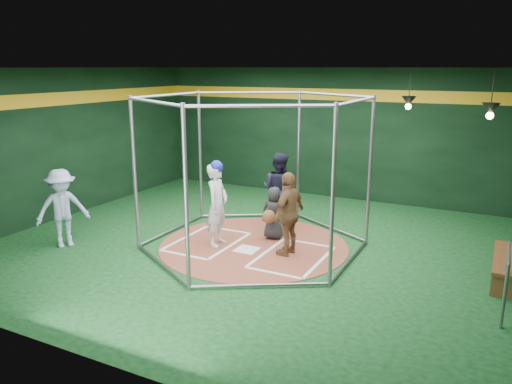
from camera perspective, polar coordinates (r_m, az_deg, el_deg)
The scene contains 15 objects.
room_shell at distance 9.69m, azimuth -0.25°, elevation 3.64°, with size 10.10×9.10×3.53m.
clay_disc at distance 10.15m, azimuth -0.26°, elevation -6.12°, with size 3.80×3.80×0.01m, color brown.
home_plate at distance 9.89m, azimuth -1.06°, elevation -6.59°, with size 0.43×0.43×0.01m, color white.
batter_box_left at distance 10.39m, azimuth -5.58°, elevation -5.64°, with size 1.17×1.77×0.01m.
batter_box_right at distance 9.56m, azimuth 4.17°, elevation -7.40°, with size 1.17×1.77×0.01m.
batting_cage at distance 9.73m, azimuth -0.27°, elevation 2.16°, with size 4.05×4.67×3.00m.
pendant_lamp_near at distance 12.28m, azimuth 17.04°, elevation 9.89°, with size 0.34×0.34×0.90m.
pendant_lamp_far at distance 10.50m, azimuth 25.23°, elevation 8.56°, with size 0.34×0.34×0.90m.
batter_figure at distance 9.96m, azimuth -4.45°, elevation -1.30°, with size 0.46×0.64×1.73m.
visitor_leopard at distance 9.46m, azimuth 3.77°, elevation -2.49°, with size 0.94×0.39×1.61m, color #9E7244.
catcher_figure at distance 10.37m, azimuth 2.01°, elevation -2.44°, with size 0.61×0.63×1.11m.
umpire at distance 11.17m, azimuth 2.63°, elevation 0.27°, with size 0.81×0.63×1.67m, color black.
bystander_blue at distance 10.62m, azimuth -21.26°, elevation -1.74°, with size 1.02×0.59×1.58m, color #A0B3D4.
dugout_bench at distance 9.40m, azimuth 27.22°, elevation -6.21°, with size 0.39×1.69×0.99m.
steel_railing at distance 8.16m, azimuth 26.72°, elevation -8.21°, with size 0.05×1.09×0.94m.
Camera 1 is at (4.35, -8.47, 3.52)m, focal length 35.00 mm.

